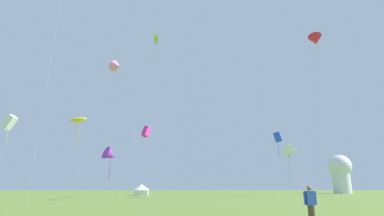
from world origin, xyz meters
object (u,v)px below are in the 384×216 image
Objects in this scene: kite_white_diamond at (289,153)px; kite_magenta_box at (146,132)px; kite_blue_box at (277,137)px; kite_yellow_parafoil at (78,120)px; kite_purple_delta at (110,155)px; festival_tent_center at (141,189)px; kite_red_delta at (315,40)px; kite_pink_delta at (117,66)px; kite_lime_diamond at (156,41)px; kite_white_box at (9,122)px; observatory_dome at (340,172)px; person_spectator at (311,207)px.

kite_white_diamond is 0.76× the size of kite_magenta_box.
kite_blue_box is 0.91× the size of kite_yellow_parafoil.
kite_purple_delta is 24.81m from festival_tent_center.
kite_blue_box is at bearing 8.70° from kite_yellow_parafoil.
kite_blue_box is 0.42× the size of kite_red_delta.
kite_pink_delta reaches higher than festival_tent_center.
festival_tent_center is (-29.26, 10.95, -6.88)m from kite_white_diamond.
kite_purple_delta is 44.98m from kite_red_delta.
kite_red_delta reaches higher than kite_magenta_box.
kite_white_diamond is at bearing 138.53° from kite_red_delta.
kite_blue_box is 34.27m from kite_lime_diamond.
kite_white_diamond is (0.11, -5.36, -3.96)m from kite_blue_box.
kite_magenta_box is at bearing 172.24° from kite_red_delta.
kite_purple_delta is at bearing -95.91° from festival_tent_center.
kite_white_box is at bearing -123.70° from kite_yellow_parafoil.
kite_white_box reaches higher than kite_white_diamond.
kite_yellow_parafoil is at bearing -177.38° from kite_magenta_box.
festival_tent_center is at bearing 50.56° from kite_white_box.
kite_lime_diamond reaches higher than kite_magenta_box.
kite_red_delta is 23.06m from kite_white_diamond.
kite_magenta_box is 3.61× the size of festival_tent_center.
kite_yellow_parafoil is 12.94m from kite_magenta_box.
kite_yellow_parafoil reaches higher than kite_white_box.
kite_purple_delta is 0.21× the size of kite_lime_diamond.
kite_lime_diamond reaches higher than festival_tent_center.
kite_pink_delta is (-1.70, 9.03, 17.45)m from kite_purple_delta.
kite_white_box is (-14.12, -7.12, -12.43)m from kite_pink_delta.
kite_white_diamond is 0.80× the size of kite_white_box.
kite_purple_delta is at bearing -6.90° from kite_white_box.
kite_purple_delta is at bearing -144.65° from observatory_dome.
kite_pink_delta is 27.33m from festival_tent_center.
festival_tent_center is (-29.15, 5.59, -10.84)m from kite_blue_box.
kite_pink_delta reaches higher than kite_white_box.
kite_pink_delta reaches higher than person_spectator.
person_spectator is (9.81, -50.24, -32.77)m from kite_lime_diamond.
kite_magenta_box is at bearing -179.49° from kite_white_diamond.
kite_magenta_box reaches higher than festival_tent_center.
kite_magenta_box is 7.61× the size of person_spectator.
kite_lime_diamond is 20.61× the size of person_spectator.
kite_magenta_box is (3.96, 12.99, 5.83)m from kite_purple_delta.
kite_purple_delta is 14.78m from kite_magenta_box.
kite_lime_diamond is at bearing 22.76° from kite_yellow_parafoil.
kite_red_delta reaches higher than kite_pink_delta.
kite_blue_box is 31.60m from festival_tent_center.
kite_white_diamond is at bearing 7.17° from kite_pink_delta.
festival_tent_center is 57.25m from observatory_dome.
kite_pink_delta is at bearing -105.49° from festival_tent_center.
person_spectator is (-17.00, -45.30, -7.34)m from kite_white_diamond.
kite_blue_box is 1.24× the size of observatory_dome.
kite_white_box is at bearing -153.26° from kite_pink_delta.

